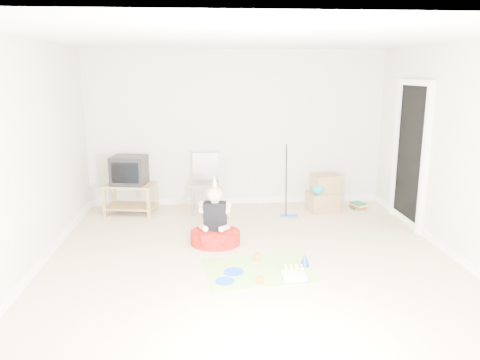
{
  "coord_description": "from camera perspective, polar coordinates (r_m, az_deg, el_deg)",
  "views": [
    {
      "loc": [
        -0.54,
        -5.35,
        2.25
      ],
      "look_at": [
        -0.1,
        0.4,
        0.9
      ],
      "focal_mm": 35.0,
      "sensor_mm": 36.0,
      "label": 1
    }
  ],
  "objects": [
    {
      "name": "ground",
      "position": [
        5.83,
        1.3,
        -9.53
      ],
      "size": [
        5.0,
        5.0,
        0.0
      ],
      "primitive_type": "plane",
      "color": "beige",
      "rests_on": "ground"
    },
    {
      "name": "doorway_recess",
      "position": [
        7.32,
        20.1,
        2.72
      ],
      "size": [
        0.02,
        0.9,
        2.05
      ],
      "primitive_type": "cube",
      "color": "black",
      "rests_on": "ground"
    },
    {
      "name": "tv_stand",
      "position": [
        7.72,
        -13.18,
        -1.92
      ],
      "size": [
        0.85,
        0.62,
        0.49
      ],
      "color": "olive",
      "rests_on": "ground"
    },
    {
      "name": "crt_tv",
      "position": [
        7.63,
        -13.35,
        1.18
      ],
      "size": [
        0.59,
        0.51,
        0.45
      ],
      "primitive_type": "cube",
      "rotation": [
        0.0,
        0.0,
        -0.16
      ],
      "color": "black",
      "rests_on": "tv_stand"
    },
    {
      "name": "folding_chair",
      "position": [
        7.52,
        -4.25,
        -0.49
      ],
      "size": [
        0.47,
        0.45,
        0.98
      ],
      "color": "#9D9DA2",
      "rests_on": "ground"
    },
    {
      "name": "cardboard_boxes",
      "position": [
        7.8,
        10.12,
        -1.62
      ],
      "size": [
        0.55,
        0.47,
        0.6
      ],
      "color": "#A77C51",
      "rests_on": "ground"
    },
    {
      "name": "floor_mop",
      "position": [
        7.37,
        6.01,
        -2.56
      ],
      "size": [
        0.29,
        0.37,
        1.11
      ],
      "color": "blue",
      "rests_on": "ground"
    },
    {
      "name": "book_pile",
      "position": [
        8.08,
        14.21,
        -3.03
      ],
      "size": [
        0.24,
        0.28,
        0.11
      ],
      "color": "#236A32",
      "rests_on": "ground"
    },
    {
      "name": "seated_woman",
      "position": [
        6.23,
        -3.04,
        -6.0
      ],
      "size": [
        0.73,
        0.73,
        0.95
      ],
      "color": "#AD1610",
      "rests_on": "ground"
    },
    {
      "name": "party_mat",
      "position": [
        5.5,
        2.28,
        -10.94
      ],
      "size": [
        1.35,
        1.06,
        0.01
      ],
      "primitive_type": "cube",
      "rotation": [
        0.0,
        0.0,
        0.14
      ],
      "color": "#DE2E90",
      "rests_on": "ground"
    },
    {
      "name": "birthday_cake",
      "position": [
        5.3,
        6.58,
        -11.63
      ],
      "size": [
        0.26,
        0.21,
        0.13
      ],
      "color": "silver",
      "rests_on": "party_mat"
    },
    {
      "name": "blue_plate_near",
      "position": [
        5.44,
        -0.77,
        -11.13
      ],
      "size": [
        0.32,
        0.32,
        0.01
      ],
      "primitive_type": "cylinder",
      "rotation": [
        0.0,
        0.0,
        0.57
      ],
      "color": "blue",
      "rests_on": "party_mat"
    },
    {
      "name": "blue_plate_far",
      "position": [
        5.22,
        -1.84,
        -12.22
      ],
      "size": [
        0.26,
        0.26,
        0.01
      ],
      "primitive_type": "cylinder",
      "rotation": [
        0.0,
        0.0,
        -0.29
      ],
      "color": "blue",
      "rests_on": "party_mat"
    },
    {
      "name": "orange_cup_near",
      "position": [
        5.75,
        2.12,
        -9.34
      ],
      "size": [
        0.09,
        0.09,
        0.09
      ],
      "primitive_type": "cylinder",
      "rotation": [
        0.0,
        0.0,
        -0.14
      ],
      "color": "orange",
      "rests_on": "party_mat"
    },
    {
      "name": "orange_cup_far",
      "position": [
        5.16,
        2.48,
        -12.11
      ],
      "size": [
        0.09,
        0.09,
        0.08
      ],
      "primitive_type": "cylinder",
      "rotation": [
        0.0,
        0.0,
        0.29
      ],
      "color": "orange",
      "rests_on": "party_mat"
    },
    {
      "name": "blue_party_hat",
      "position": [
        5.62,
        7.91,
        -9.56
      ],
      "size": [
        0.14,
        0.14,
        0.17
      ],
      "primitive_type": "cone",
      "rotation": [
        0.0,
        0.0,
        0.25
      ],
      "color": "#1A45B6",
      "rests_on": "party_mat"
    }
  ]
}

